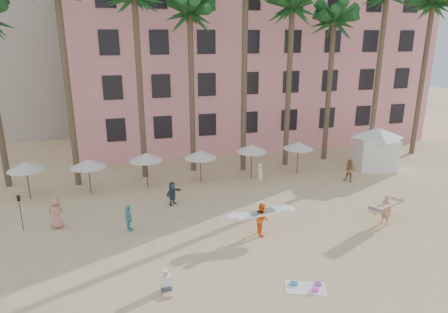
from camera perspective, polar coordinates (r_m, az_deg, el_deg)
name	(u,v)px	position (r m, az deg, el deg)	size (l,w,h in m)	color
ground	(275,270)	(20.09, 7.25, -15.77)	(120.00, 120.00, 0.00)	#D1B789
pink_hotel	(247,62)	(43.81, 3.32, 13.34)	(35.00, 14.00, 16.00)	pink
palm_row	(211,4)	(31.43, -1.86, 20.95)	(44.40, 5.40, 16.30)	brown
umbrella_row	(174,155)	(29.52, -7.19, 0.18)	(22.50, 2.70, 2.73)	#332B23
cabana	(376,144)	(35.67, 20.95, 1.69)	(5.62, 5.62, 3.50)	white
beach_towel	(306,287)	(19.12, 11.70, -17.79)	(2.04, 1.57, 0.14)	white
carrier_yellow	(386,208)	(25.60, 22.19, -6.80)	(2.92, 1.97, 1.86)	tan
carrier_white	(262,218)	(22.76, 5.46, -8.67)	(3.23, 0.96, 1.85)	orange
beachgoers	(199,192)	(26.44, -3.57, -5.14)	(21.67, 5.69, 1.92)	olive
paddle	(20,209)	(25.47, -27.10, -6.66)	(0.18, 0.04, 2.23)	black
seated_man	(166,284)	(18.54, -8.25, -17.63)	(0.45, 0.78, 1.01)	#3F3F4C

